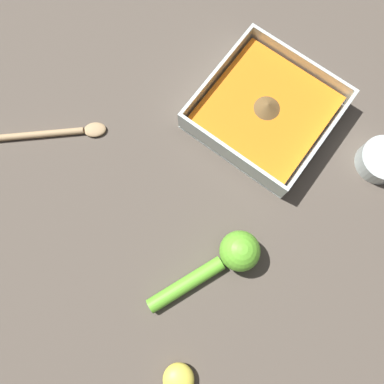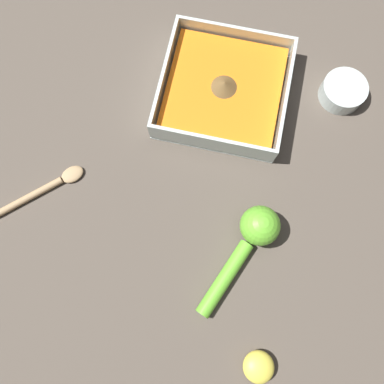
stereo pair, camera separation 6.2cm
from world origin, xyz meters
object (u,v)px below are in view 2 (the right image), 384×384
lemon_squeezer (252,237)px  lemon_half (259,367)px  wooden_spoon (32,195)px  spice_bowl (343,92)px  square_dish (223,91)px

lemon_squeezer → lemon_half: 0.20m
lemon_half → wooden_spoon: 0.46m
wooden_spoon → spice_bowl: bearing=-10.8°
wooden_spoon → square_dish: bearing=-0.1°
square_dish → lemon_half: 0.46m
lemon_squeezer → spice_bowl: bearing=0.8°
square_dish → lemon_half: square_dish is taller
spice_bowl → lemon_half: spice_bowl is taller
wooden_spoon → lemon_squeezer: bearing=-41.4°
lemon_squeezer → wooden_spoon: lemon_squeezer is taller
lemon_squeezer → lemon_half: lemon_squeezer is taller
square_dish → wooden_spoon: square_dish is taller
lemon_squeezer → lemon_half: bearing=-144.4°
lemon_squeezer → wooden_spoon: bearing=113.1°
square_dish → spice_bowl: 0.22m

